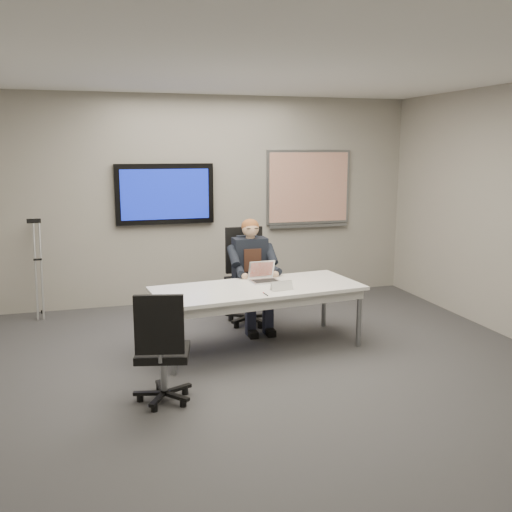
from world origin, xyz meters
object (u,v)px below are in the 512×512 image
object	(u,v)px
conference_table	(258,294)
office_chair_near	(163,368)
seated_person	(254,285)
laptop	(264,276)
office_chair_far	(248,293)

from	to	relation	value
conference_table	office_chair_near	world-z (taller)	office_chair_near
office_chair_near	seated_person	size ratio (longest dim) A/B	0.76
seated_person	laptop	distance (m)	0.47
office_chair_near	laptop	size ratio (longest dim) A/B	3.09
office_chair_near	seated_person	world-z (taller)	seated_person
office_chair_near	office_chair_far	bearing A→B (deg)	-109.95
office_chair_far	laptop	xyz separation A→B (m)	(-0.01, -0.68, 0.36)
office_chair_far	laptop	world-z (taller)	office_chair_far
office_chair_far	laptop	bearing A→B (deg)	-90.46
conference_table	office_chair_near	xyz separation A→B (m)	(-1.14, -1.07, -0.29)
conference_table	office_chair_far	bearing A→B (deg)	74.58
seated_person	laptop	world-z (taller)	seated_person
seated_person	office_chair_near	bearing A→B (deg)	-126.45
seated_person	office_chair_far	bearing A→B (deg)	90.05
seated_person	laptop	xyz separation A→B (m)	(-0.01, -0.42, 0.20)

